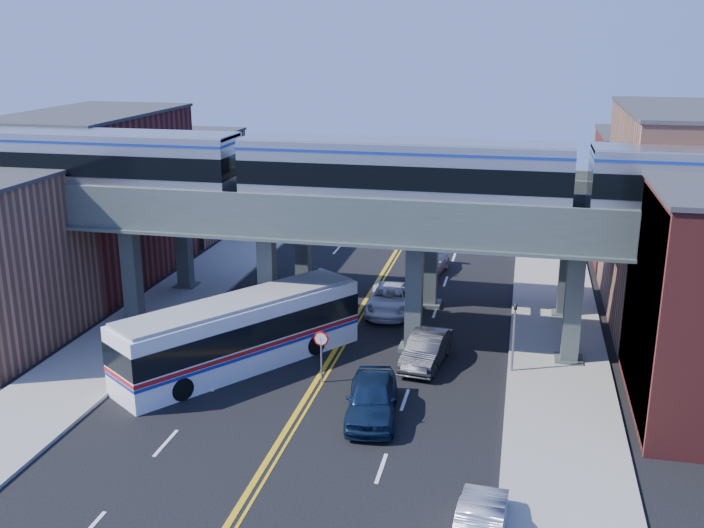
{
  "coord_description": "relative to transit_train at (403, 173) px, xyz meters",
  "views": [
    {
      "loc": [
        9.16,
        -30.35,
        16.29
      ],
      "look_at": [
        0.82,
        7.39,
        4.69
      ],
      "focal_mm": 40.0,
      "sensor_mm": 36.0,
      "label": 1
    }
  ],
  "objects": [
    {
      "name": "building_west_b",
      "position": [
        -21.78,
        8.0,
        -3.91
      ],
      "size": [
        8.0,
        14.0,
        11.0
      ],
      "primitive_type": "cube",
      "color": "maroon",
      "rests_on": "ground"
    },
    {
      "name": "car_lane_b",
      "position": [
        1.64,
        -1.8,
        -8.62
      ],
      "size": [
        2.28,
        5.01,
        1.59
      ],
      "primitive_type": "imported",
      "rotation": [
        0.0,
        0.0,
        -0.13
      ],
      "color": "#2B2B2D",
      "rests_on": "ground"
    },
    {
      "name": "car_lane_d",
      "position": [
        -0.16,
        13.62,
        -8.65
      ],
      "size": [
        2.82,
        5.49,
        1.53
      ],
      "primitive_type": "imported",
      "rotation": [
        0.0,
        0.0,
        -0.13
      ],
      "color": "#BABABF",
      "rests_on": "ground"
    },
    {
      "name": "elevated_viaduct_near",
      "position": [
        -3.28,
        0.0,
        -2.94
      ],
      "size": [
        52.0,
        3.6,
        7.4
      ],
      "color": "#434E4B",
      "rests_on": "ground"
    },
    {
      "name": "car_lane_a",
      "position": [
        0.04,
        -7.91,
        -8.51
      ],
      "size": [
        2.78,
        5.54,
        1.81
      ],
      "primitive_type": "imported",
      "rotation": [
        0.0,
        0.0,
        0.12
      ],
      "color": "#0F1E38",
      "rests_on": "ground"
    },
    {
      "name": "building_west_c",
      "position": [
        -21.78,
        21.0,
        -5.41
      ],
      "size": [
        8.0,
        10.0,
        8.0
      ],
      "primitive_type": "cube",
      "color": "#9B6450",
      "rests_on": "ground"
    },
    {
      "name": "sidewalk_west",
      "position": [
        -14.78,
        2.0,
        -9.33
      ],
      "size": [
        5.0,
        70.0,
        0.16
      ],
      "primitive_type": "cube",
      "color": "gray",
      "rests_on": "ground"
    },
    {
      "name": "building_east_b",
      "position": [
        15.22,
        8.0,
        -3.41
      ],
      "size": [
        8.0,
        14.0,
        12.0
      ],
      "primitive_type": "cube",
      "color": "#9B6450",
      "rests_on": "ground"
    },
    {
      "name": "transit_bus",
      "position": [
        -7.39,
        -4.01,
        -7.67
      ],
      "size": [
        10.02,
        12.41,
        3.39
      ],
      "rotation": [
        0.0,
        0.0,
        0.95
      ],
      "color": "white",
      "rests_on": "ground"
    },
    {
      "name": "traffic_signal",
      "position": [
        5.92,
        -2.0,
        -7.11
      ],
      "size": [
        0.15,
        0.18,
        4.1
      ],
      "color": "slate",
      "rests_on": "ground"
    },
    {
      "name": "elevated_viaduct_far",
      "position": [
        -3.28,
        7.0,
        -2.94
      ],
      "size": [
        52.0,
        3.6,
        7.4
      ],
      "color": "#434E4B",
      "rests_on": "ground"
    },
    {
      "name": "stop_sign",
      "position": [
        -2.98,
        -5.0,
        -7.65
      ],
      "size": [
        0.76,
        0.09,
        2.63
      ],
      "color": "slate",
      "rests_on": "ground"
    },
    {
      "name": "sidewalk_east",
      "position": [
        8.22,
        2.0,
        -9.33
      ],
      "size": [
        5.0,
        70.0,
        0.16
      ],
      "primitive_type": "cube",
      "color": "gray",
      "rests_on": "ground"
    },
    {
      "name": "mural_panel",
      "position": [
        11.27,
        -4.0,
        -4.66
      ],
      "size": [
        0.1,
        9.5,
        9.5
      ],
      "primitive_type": "cube",
      "color": "teal",
      "rests_on": "ground"
    },
    {
      "name": "car_parked_curb",
      "position": [
        5.22,
        -15.74,
        -8.68
      ],
      "size": [
        1.74,
        4.51,
        1.46
      ],
      "primitive_type": "imported",
      "rotation": [
        0.0,
        0.0,
        3.1
      ],
      "color": "#A6A6AB",
      "rests_on": "ground"
    },
    {
      "name": "transit_train",
      "position": [
        0.0,
        0.0,
        0.0
      ],
      "size": [
        50.82,
        3.19,
        3.72
      ],
      "color": "black",
      "rests_on": "elevated_viaduct_near"
    },
    {
      "name": "car_lane_c",
      "position": [
        -1.47,
        5.46,
        -8.64
      ],
      "size": [
        2.86,
        5.65,
        1.53
      ],
      "primitive_type": "imported",
      "rotation": [
        0.0,
        0.0,
        0.06
      ],
      "color": "white",
      "rests_on": "ground"
    },
    {
      "name": "ground",
      "position": [
        -3.28,
        -8.0,
        -9.41
      ],
      "size": [
        120.0,
        120.0,
        0.0
      ],
      "primitive_type": "plane",
      "color": "black",
      "rests_on": "ground"
    },
    {
      "name": "building_east_c",
      "position": [
        15.22,
        21.0,
        -4.91
      ],
      "size": [
        8.0,
        10.0,
        9.0
      ],
      "primitive_type": "cube",
      "color": "maroon",
      "rests_on": "ground"
    }
  ]
}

